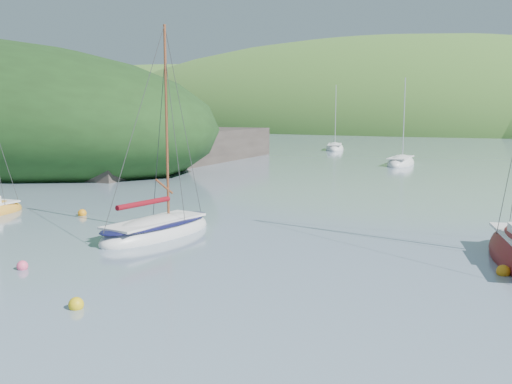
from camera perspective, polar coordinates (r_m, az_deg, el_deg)
The scene contains 5 objects.
ground at distance 18.83m, azimuth -12.90°, elevation -9.61°, with size 700.00×700.00×0.00m, color slate.
daysailer_white at distance 26.61m, azimuth -9.87°, elevation -3.81°, with size 2.46×6.65×10.21m.
distant_sloop_a at distance 62.54m, azimuth 14.28°, elevation 2.80°, with size 3.37×7.28×10.01m.
distant_sloop_c at distance 85.17m, azimuth 7.87°, elevation 4.31°, with size 5.23×7.68×10.37m.
mooring_buoys at distance 22.74m, azimuth -7.57°, elevation -6.08°, with size 21.92×10.89×0.47m.
Camera 1 is at (13.03, -12.36, 5.65)m, focal length 40.00 mm.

